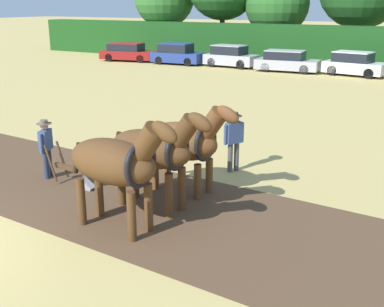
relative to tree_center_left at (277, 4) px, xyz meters
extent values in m
cube|color=brown|center=(3.87, -31.15, -4.42)|extent=(32.72, 6.25, 0.01)
cube|color=#194719|center=(6.29, -3.78, -2.95)|extent=(55.95, 1.74, 2.93)
cylinder|color=brown|center=(-10.30, -1.36, -2.67)|extent=(0.44, 0.44, 3.51)
cylinder|color=#423323|center=(-4.74, -0.63, -2.21)|extent=(0.44, 0.44, 4.41)
cylinder|color=#4C3823|center=(0.00, 0.00, -2.94)|extent=(0.44, 0.44, 2.96)
sphere|color=#2D6628|center=(0.00, 0.00, 0.01)|extent=(5.34, 5.34, 5.34)
cylinder|color=brown|center=(6.53, 0.93, -2.42)|extent=(0.44, 0.44, 4.00)
ellipsoid|color=#513319|center=(8.67, -32.66, -2.97)|extent=(2.15, 1.09, 0.93)
cylinder|color=#513319|center=(9.37, -32.43, -3.90)|extent=(0.18, 0.18, 1.04)
cylinder|color=#513319|center=(9.34, -32.97, -3.90)|extent=(0.18, 0.18, 1.04)
cylinder|color=#513319|center=(8.00, -32.36, -3.90)|extent=(0.18, 0.18, 1.04)
cylinder|color=#513319|center=(7.97, -32.90, -3.90)|extent=(0.18, 0.18, 1.04)
cylinder|color=#513319|center=(9.56, -32.71, -2.46)|extent=(0.85, 0.49, 0.92)
ellipsoid|color=#513319|center=(9.98, -32.74, -2.16)|extent=(0.69, 0.30, 0.54)
cube|color=black|center=(9.75, -32.72, -2.26)|extent=(0.43, 0.10, 0.57)
cylinder|color=black|center=(7.67, -32.61, -3.07)|extent=(0.30, 0.14, 0.71)
torus|color=black|center=(9.41, -32.71, -2.90)|extent=(0.16, 0.95, 0.94)
ellipsoid|color=#513319|center=(8.74, -31.42, -3.02)|extent=(2.13, 1.01, 0.85)
cylinder|color=#513319|center=(9.43, -31.21, -3.91)|extent=(0.18, 0.18, 1.02)
cylinder|color=#513319|center=(9.40, -31.70, -3.91)|extent=(0.18, 0.18, 1.02)
cylinder|color=#513319|center=(8.08, -31.13, -3.91)|extent=(0.18, 0.18, 1.02)
cylinder|color=#513319|center=(8.05, -31.63, -3.91)|extent=(0.18, 0.18, 1.02)
cylinder|color=#513319|center=(9.62, -31.47, -2.53)|extent=(0.81, 0.45, 0.89)
ellipsoid|color=#513319|center=(10.04, -31.49, -2.24)|extent=(0.69, 0.30, 0.54)
cube|color=black|center=(9.81, -31.48, -2.35)|extent=(0.42, 0.10, 0.56)
cylinder|color=black|center=(7.75, -31.36, -3.11)|extent=(0.30, 0.14, 0.71)
torus|color=black|center=(9.47, -31.46, -2.95)|extent=(0.16, 0.87, 0.87)
ellipsoid|color=brown|center=(8.81, -30.17, -3.13)|extent=(2.00, 1.07, 0.92)
cylinder|color=brown|center=(9.46, -29.94, -3.98)|extent=(0.18, 0.18, 0.88)
cylinder|color=brown|center=(9.43, -30.47, -3.98)|extent=(0.18, 0.18, 0.88)
cylinder|color=brown|center=(8.19, -29.87, -3.98)|extent=(0.18, 0.18, 0.88)
cylinder|color=brown|center=(8.16, -30.40, -3.98)|extent=(0.18, 0.18, 0.88)
cylinder|color=brown|center=(9.64, -30.22, -2.62)|extent=(0.86, 0.48, 0.93)
ellipsoid|color=brown|center=(10.07, -30.24, -2.32)|extent=(0.69, 0.30, 0.54)
cube|color=gray|center=(9.83, -30.23, -2.43)|extent=(0.43, 0.10, 0.58)
cylinder|color=gray|center=(7.88, -30.12, -3.23)|extent=(0.30, 0.14, 0.71)
torus|color=black|center=(9.49, -30.21, -3.06)|extent=(0.16, 0.94, 0.93)
cube|color=#4C331E|center=(6.18, -31.28, -3.97)|extent=(1.23, 0.17, 0.12)
cube|color=#939399|center=(6.67, -31.30, -4.32)|extent=(0.49, 0.23, 0.39)
cylinder|color=#4C331E|center=(5.64, -31.04, -3.87)|extent=(0.40, 0.08, 0.96)
cylinder|color=#4C331E|center=(5.61, -31.44, -3.87)|extent=(0.40, 0.08, 0.96)
cylinder|color=#28334C|center=(5.17, -31.07, -4.03)|extent=(0.14, 0.14, 0.77)
cylinder|color=#28334C|center=(5.24, -31.26, -4.03)|extent=(0.14, 0.14, 0.77)
cube|color=#3D5184|center=(5.20, -31.16, -3.37)|extent=(0.35, 0.49, 0.55)
sphere|color=tan|center=(5.20, -31.16, -2.99)|extent=(0.21, 0.21, 0.21)
cylinder|color=#3D5184|center=(5.10, -30.91, -3.40)|extent=(0.09, 0.09, 0.52)
cylinder|color=#3D5184|center=(5.30, -31.42, -3.40)|extent=(0.09, 0.09, 0.52)
cylinder|color=#665B4C|center=(5.20, -31.16, -2.93)|extent=(0.40, 0.40, 0.02)
cylinder|color=#665B4C|center=(5.20, -31.16, -2.88)|extent=(0.20, 0.20, 0.10)
cylinder|color=#4C4C4C|center=(9.37, -28.14, -4.01)|extent=(0.14, 0.14, 0.82)
cylinder|color=#4C4C4C|center=(9.26, -28.32, -4.01)|extent=(0.14, 0.14, 0.82)
cube|color=#3D5184|center=(9.31, -28.23, -3.31)|extent=(0.41, 0.52, 0.58)
sphere|color=tan|center=(9.31, -28.23, -2.90)|extent=(0.22, 0.22, 0.22)
cylinder|color=#3D5184|center=(9.45, -27.98, -3.33)|extent=(0.09, 0.09, 0.55)
cylinder|color=#3D5184|center=(9.18, -28.48, -3.33)|extent=(0.09, 0.09, 0.55)
cylinder|color=#42382D|center=(9.31, -28.23, -2.84)|extent=(0.42, 0.42, 0.02)
cylinder|color=#42382D|center=(9.31, -28.23, -2.79)|extent=(0.21, 0.21, 0.10)
cube|color=maroon|center=(-9.30, -8.28, -3.92)|extent=(4.68, 2.64, 0.66)
cube|color=black|center=(-9.51, -8.32, -3.31)|extent=(2.91, 2.11, 0.54)
cube|color=maroon|center=(-9.51, -8.32, -3.01)|extent=(2.91, 2.11, 0.06)
cylinder|color=black|center=(-8.12, -7.23, -4.10)|extent=(0.66, 0.34, 0.63)
cylinder|color=black|center=(-7.80, -8.77, -4.10)|extent=(0.66, 0.34, 0.63)
cylinder|color=black|center=(-10.79, -7.78, -4.10)|extent=(0.66, 0.34, 0.63)
cylinder|color=black|center=(-10.48, -9.32, -4.10)|extent=(0.66, 0.34, 0.63)
cube|color=navy|center=(-4.76, -8.07, -3.89)|extent=(4.06, 2.00, 0.73)
cube|color=black|center=(-4.96, -8.08, -3.21)|extent=(2.47, 1.73, 0.62)
cube|color=navy|center=(-4.96, -8.08, -2.87)|extent=(2.47, 1.73, 0.06)
cylinder|color=black|center=(-3.59, -7.22, -4.11)|extent=(0.63, 0.26, 0.62)
cylinder|color=black|center=(-3.49, -8.76, -4.11)|extent=(0.63, 0.26, 0.62)
cylinder|color=black|center=(-6.04, -7.38, -4.11)|extent=(0.63, 0.26, 0.62)
cylinder|color=black|center=(-5.94, -8.91, -4.11)|extent=(0.63, 0.26, 0.62)
cube|color=#A8A8B2|center=(-0.51, -7.57, -3.87)|extent=(3.94, 1.98, 0.73)
cube|color=black|center=(-0.70, -7.56, -3.21)|extent=(2.39, 1.72, 0.60)
cube|color=#A8A8B2|center=(-0.70, -7.56, -2.88)|extent=(2.39, 1.72, 0.06)
cylinder|color=black|center=(0.72, -6.87, -4.09)|extent=(0.67, 0.26, 0.66)
cylinder|color=black|center=(0.63, -8.41, -4.09)|extent=(0.67, 0.26, 0.66)
cylinder|color=black|center=(-1.66, -6.73, -4.09)|extent=(0.67, 0.26, 0.66)
cylinder|color=black|center=(-1.75, -8.28, -4.09)|extent=(0.67, 0.26, 0.66)
cube|color=#A8A8B2|center=(3.89, -7.95, -3.92)|extent=(4.38, 2.12, 0.66)
cube|color=black|center=(3.67, -7.97, -3.32)|extent=(2.67, 1.81, 0.55)
cube|color=#A8A8B2|center=(3.67, -7.97, -3.02)|extent=(2.67, 1.81, 0.06)
cylinder|color=black|center=(5.14, -7.07, -4.11)|extent=(0.63, 0.27, 0.61)
cylinder|color=black|center=(5.26, -8.63, -4.11)|extent=(0.63, 0.27, 0.61)
cylinder|color=black|center=(2.51, -7.28, -4.11)|extent=(0.63, 0.27, 0.61)
cylinder|color=black|center=(2.63, -8.84, -4.11)|extent=(0.63, 0.27, 0.61)
cube|color=silver|center=(8.28, -7.59, -3.89)|extent=(4.06, 2.33, 0.70)
cube|color=black|center=(8.09, -7.56, -3.25)|extent=(2.51, 1.92, 0.58)
cube|color=silver|center=(8.09, -7.56, -2.93)|extent=(2.51, 1.92, 0.06)
cylinder|color=black|center=(9.57, -7.00, -4.10)|extent=(0.67, 0.31, 0.64)
cylinder|color=black|center=(9.34, -8.54, -4.10)|extent=(0.67, 0.31, 0.64)
cylinder|color=black|center=(7.22, -6.65, -4.10)|extent=(0.67, 0.31, 0.64)
cylinder|color=black|center=(6.99, -8.18, -4.10)|extent=(0.67, 0.31, 0.64)
camera|label=1|loc=(14.63, -39.85, 0.10)|focal=45.00mm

